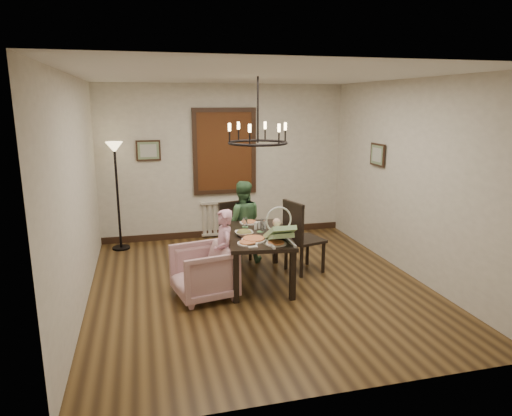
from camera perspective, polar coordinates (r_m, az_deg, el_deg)
name	(u,v)px	position (r m, az deg, el deg)	size (l,w,h in m)	color
room_shell	(252,181)	(6.36, -0.50, 3.36)	(4.51, 5.00, 2.81)	brown
dining_table	(258,239)	(6.36, 0.22, -3.88)	(1.03, 1.60, 0.70)	black
chair_far	(236,231)	(7.29, -2.53, -2.95)	(0.41, 0.41, 0.92)	black
chair_right	(305,236)	(6.79, 6.14, -3.46)	(0.48, 0.48, 1.10)	black
armchair	(204,272)	(5.96, -6.56, -7.96)	(0.73, 0.75, 0.68)	#C5969B
elderly_woman	(224,259)	(6.00, -4.04, -6.43)	(0.35, 0.23, 0.95)	#E4A1BA
seated_man	(242,228)	(7.18, -1.74, -2.56)	(0.52, 0.41, 1.07)	#416E43
baby_bouncer	(280,231)	(5.85, 2.97, -2.90)	(0.37, 0.50, 0.33)	#A7D996
salad_bowl	(244,233)	(6.20, -1.50, -3.16)	(0.30, 0.30, 0.07)	white
pizza_platter	(254,239)	(5.99, -0.29, -3.92)	(0.32, 0.32, 0.04)	tan
drinking_glass	(263,227)	(6.37, 0.93, -2.35)	(0.08, 0.08, 0.15)	silver
window_blinds	(225,151)	(8.36, -3.94, 7.06)	(1.00, 0.03, 1.40)	#533010
radiator	(226,218)	(8.60, -3.83, -1.23)	(0.92, 0.12, 0.62)	silver
picture_back	(148,151)	(8.23, -13.31, 7.00)	(0.42, 0.03, 0.36)	black
picture_right	(378,155)	(7.63, 14.95, 6.45)	(0.42, 0.03, 0.36)	black
floor_lamp	(118,198)	(8.04, -16.89, 1.23)	(0.30, 0.30, 1.80)	black
chandelier	(258,143)	(6.10, 0.23, 8.16)	(0.80, 0.80, 0.04)	black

